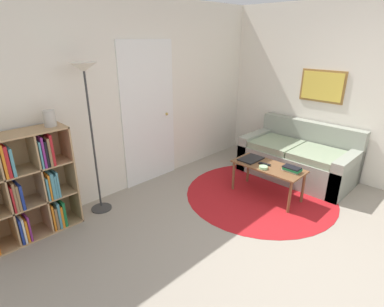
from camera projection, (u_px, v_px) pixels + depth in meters
ground_plane at (313, 276)px, 2.81m from camera, size 14.00×14.00×0.00m
wall_back at (134, 99)px, 4.15m from camera, size 7.73×0.11×2.60m
wall_right at (308, 89)px, 4.80m from camera, size 0.08×5.72×2.60m
rug at (260, 194)px, 4.25m from camera, size 2.07×2.07×0.01m
bookshelf at (18, 190)px, 3.16m from camera, size 1.06×0.34×1.19m
floor_lamp at (86, 89)px, 3.34m from camera, size 0.30×0.30×1.83m
couch at (299, 158)px, 4.76m from camera, size 0.90×1.65×0.83m
coffee_table at (268, 169)px, 4.08m from camera, size 0.44×0.96×0.46m
laptop at (251, 159)px, 4.26m from camera, size 0.35×0.25×0.02m
bowl at (263, 167)px, 3.96m from camera, size 0.11×0.11×0.04m
book_stack_on_table at (292, 169)px, 3.88m from camera, size 0.14×0.23×0.06m
remote at (265, 164)px, 4.08m from camera, size 0.08×0.17×0.02m
vase_on_shelf at (50, 118)px, 3.20m from camera, size 0.13×0.13×0.18m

